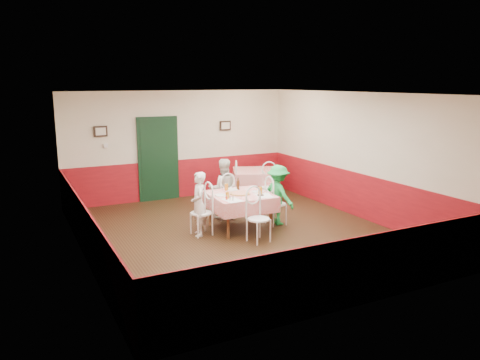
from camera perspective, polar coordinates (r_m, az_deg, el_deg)
name	(u,v)px	position (r m, az deg, el deg)	size (l,w,h in m)	color
floor	(239,234)	(9.52, -0.07, -6.59)	(7.00, 7.00, 0.00)	black
ceiling	(239,93)	(9.03, -0.07, 10.51)	(7.00, 7.00, 0.00)	white
back_wall	(180,145)	(12.36, -7.38, 4.28)	(6.00, 0.10, 2.80)	beige
front_wall	(359,208)	(6.31, 14.34, -3.35)	(6.00, 0.10, 2.80)	beige
left_wall	(80,180)	(8.30, -18.93, -0.01)	(0.10, 7.00, 2.80)	beige
right_wall	(359,155)	(10.83, 14.28, 2.94)	(0.10, 7.00, 2.80)	beige
wainscot_back	(181,178)	(12.50, -7.25, 0.18)	(6.00, 0.03, 1.00)	maroon
wainscot_front	(355,272)	(6.61, 13.85, -10.86)	(6.00, 0.03, 1.00)	maroon
wainscot_left	(85,231)	(8.52, -18.43, -5.93)	(0.03, 7.00, 1.00)	maroon
wainscot_right	(356,194)	(10.99, 13.99, -1.70)	(0.03, 7.00, 1.00)	maroon
door	(158,160)	(12.18, -9.92, 2.43)	(0.96, 0.06, 2.10)	black
picture_left	(101,131)	(11.76, -16.63, 5.71)	(0.32, 0.03, 0.26)	black
picture_right	(225,126)	(12.75, -1.81, 6.64)	(0.32, 0.03, 0.26)	black
thermostat	(106,146)	(11.81, -16.05, 4.06)	(0.10, 0.03, 0.10)	white
main_table	(240,212)	(9.71, 0.00, -3.90)	(1.22, 1.22, 0.77)	red
second_table	(255,185)	(12.26, 1.88, -0.56)	(1.12, 1.12, 0.77)	red
chair_left	(201,213)	(9.38, -4.73, -4.04)	(0.42, 0.42, 0.90)	white
chair_right	(276,204)	(10.06, 4.41, -2.93)	(0.42, 0.42, 0.90)	white
chair_far	(224,199)	(10.44, -1.96, -2.35)	(0.42, 0.42, 0.90)	white
chair_near	(259,219)	(8.95, 2.29, -4.78)	(0.42, 0.42, 0.90)	white
chair_second_a	(230,185)	(11.91, -1.29, -0.55)	(0.42, 0.42, 0.90)	white
chair_second_b	(270,187)	(11.60, 3.65, -0.91)	(0.42, 0.42, 0.90)	white
pizza	(240,194)	(9.57, -0.01, -1.66)	(0.40, 0.40, 0.03)	#B74723
plate_left	(221,195)	(9.47, -2.33, -1.86)	(0.25, 0.25, 0.01)	white
plate_right	(258,192)	(9.77, 2.15, -1.42)	(0.25, 0.25, 0.01)	white
plate_far	(232,190)	(9.96, -1.01, -1.17)	(0.25, 0.25, 0.01)	white
glass_a	(227,195)	(9.21, -1.55, -1.88)	(0.07, 0.07, 0.13)	#BF7219
glass_b	(260,191)	(9.58, 2.49, -1.29)	(0.08, 0.08, 0.15)	#BF7219
glass_c	(226,187)	(9.90, -1.67, -0.87)	(0.08, 0.08, 0.14)	#BF7219
beer_bottle	(238,184)	(9.97, -0.25, -0.51)	(0.06, 0.06, 0.23)	#381C0A
shaker_a	(230,198)	(9.05, -1.23, -2.25)	(0.04, 0.04, 0.09)	silver
shaker_b	(233,199)	(9.04, -0.87, -2.28)	(0.04, 0.04, 0.09)	silver
shaker_c	(227,198)	(9.11, -1.65, -2.17)	(0.04, 0.04, 0.09)	#B23319
menu_left	(232,200)	(9.10, -0.93, -2.46)	(0.30, 0.40, 0.00)	white
menu_right	(264,196)	(9.46, 2.94, -1.92)	(0.30, 0.40, 0.00)	white
wallet	(260,195)	(9.45, 2.50, -1.86)	(0.11, 0.09, 0.02)	black
diner_left	(199,204)	(9.31, -5.04, -2.93)	(0.47, 0.31, 1.29)	gray
diner_far	(223,189)	(10.43, -2.07, -1.07)	(0.66, 0.51, 1.36)	gray
diner_right	(278,195)	(10.04, 4.67, -1.81)	(0.83, 0.48, 1.29)	gray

